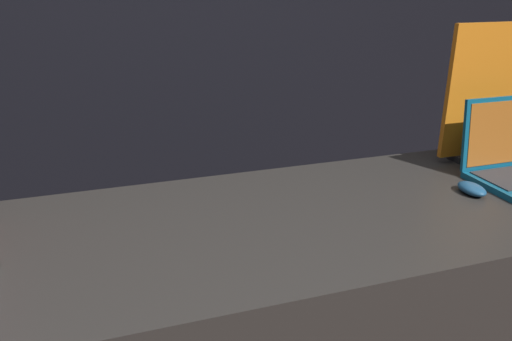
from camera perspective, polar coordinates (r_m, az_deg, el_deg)
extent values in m
cube|color=black|center=(2.90, -11.03, 17.90)|extent=(8.00, 0.05, 2.80)
cube|color=#0F5170|center=(1.89, 26.36, 3.97)|extent=(0.32, 0.04, 0.24)
cube|color=#A5591E|center=(1.88, 26.51, 3.93)|extent=(0.29, 0.03, 0.21)
ellipsoid|color=navy|center=(1.68, 23.43, -1.93)|extent=(0.06, 0.11, 0.03)
cube|color=black|center=(2.01, 23.36, 1.53)|extent=(0.16, 0.07, 0.02)
cube|color=orange|center=(1.95, 24.38, 8.31)|extent=(0.29, 0.02, 0.46)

